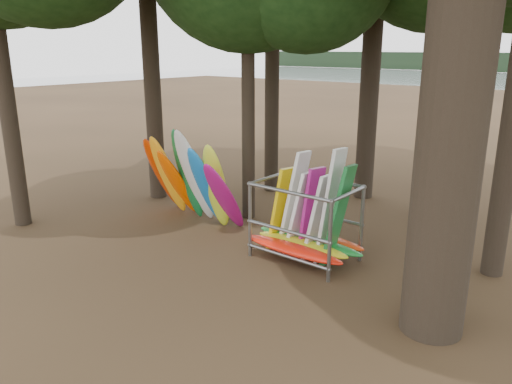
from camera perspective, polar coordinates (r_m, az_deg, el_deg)
The scene contains 3 objects.
ground at distance 12.68m, azimuth -3.37°, elevation -7.78°, with size 120.00×120.00×0.00m, color #47331E.
kayak_row at distance 15.03m, azimuth -7.29°, elevation 1.22°, with size 3.62×1.90×3.10m.
storage_rack at distance 12.50m, azimuth 5.69°, elevation -3.65°, with size 3.09×1.59×2.90m.
Camera 1 is at (7.88, -8.49, 5.16)m, focal length 35.00 mm.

